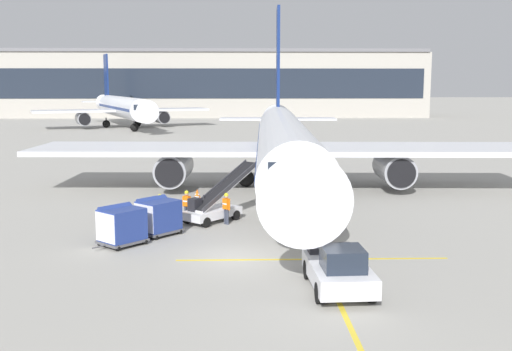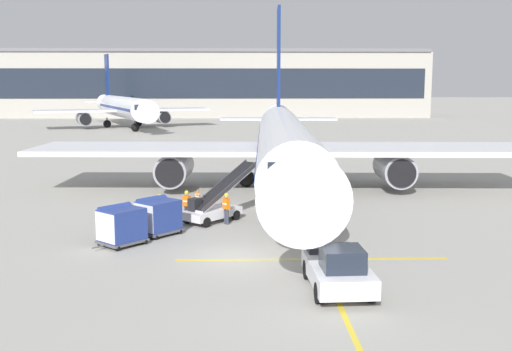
% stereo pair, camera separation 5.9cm
% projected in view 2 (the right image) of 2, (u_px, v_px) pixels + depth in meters
% --- Properties ---
extents(ground_plane, '(600.00, 600.00, 0.00)m').
position_uv_depth(ground_plane, '(235.00, 258.00, 27.14)').
color(ground_plane, '#9E9B93').
extents(parked_airplane, '(36.28, 46.05, 15.14)m').
position_uv_depth(parked_airplane, '(284.00, 142.00, 44.32)').
color(parked_airplane, silver).
rests_on(parked_airplane, ground).
extents(belt_loader, '(4.43, 4.75, 3.14)m').
position_uv_depth(belt_loader, '(214.00, 205.00, 34.33)').
color(belt_loader, silver).
rests_on(belt_loader, ground).
extents(baggage_cart_lead, '(2.53, 2.56, 1.91)m').
position_uv_depth(baggage_cart_lead, '(158.00, 215.00, 31.20)').
color(baggage_cart_lead, '#515156').
rests_on(baggage_cart_lead, ground).
extents(baggage_cart_second, '(2.53, 2.56, 1.91)m').
position_uv_depth(baggage_cart_second, '(121.00, 225.00, 29.18)').
color(baggage_cart_second, '#515156').
rests_on(baggage_cart_second, ground).
extents(pushback_tug, '(2.28, 4.49, 1.83)m').
position_uv_depth(pushback_tug, '(338.00, 269.00, 22.80)').
color(pushback_tug, silver).
rests_on(pushback_tug, ground).
extents(ground_crew_by_loader, '(0.52, 0.39, 1.74)m').
position_uv_depth(ground_crew_by_loader, '(187.00, 204.00, 34.28)').
color(ground_crew_by_loader, '#333847').
rests_on(ground_crew_by_loader, ground).
extents(ground_crew_by_carts, '(0.43, 0.45, 1.74)m').
position_uv_depth(ground_crew_by_carts, '(226.00, 206.00, 33.50)').
color(ground_crew_by_carts, '#333847').
rests_on(ground_crew_by_carts, ground).
extents(ground_crew_marshaller, '(0.32, 0.56, 1.74)m').
position_uv_depth(ground_crew_marshaller, '(160.00, 208.00, 33.18)').
color(ground_crew_marshaller, '#514C42').
rests_on(ground_crew_marshaller, ground).
extents(safety_cone_engine_keepout, '(0.70, 0.70, 0.78)m').
position_uv_depth(safety_cone_engine_keepout, '(197.00, 195.00, 40.22)').
color(safety_cone_engine_keepout, black).
rests_on(safety_cone_engine_keepout, ground).
extents(safety_cone_wingtip, '(0.66, 0.66, 0.74)m').
position_uv_depth(safety_cone_wingtip, '(197.00, 198.00, 39.46)').
color(safety_cone_wingtip, black).
rests_on(safety_cone_wingtip, ground).
extents(apron_guidance_line_lead_in, '(0.20, 110.00, 0.01)m').
position_uv_depth(apron_guidance_line_lead_in, '(288.00, 191.00, 43.97)').
color(apron_guidance_line_lead_in, yellow).
rests_on(apron_guidance_line_lead_in, ground).
extents(apron_guidance_line_stop_bar, '(12.00, 0.20, 0.01)m').
position_uv_depth(apron_guidance_line_stop_bar, '(312.00, 259.00, 26.95)').
color(apron_guidance_line_stop_bar, yellow).
rests_on(apron_guidance_line_stop_bar, ground).
extents(terminal_building, '(106.35, 15.92, 15.03)m').
position_uv_depth(terminal_building, '(192.00, 84.00, 140.36)').
color(terminal_building, '#A8A399').
rests_on(terminal_building, ground).
extents(distant_airplane, '(29.70, 37.46, 13.15)m').
position_uv_depth(distant_airplane, '(123.00, 108.00, 105.43)').
color(distant_airplane, silver).
rests_on(distant_airplane, ground).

